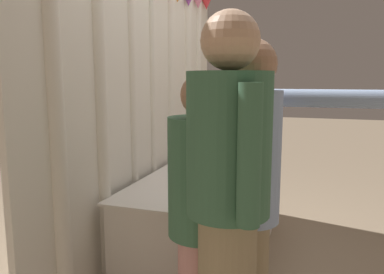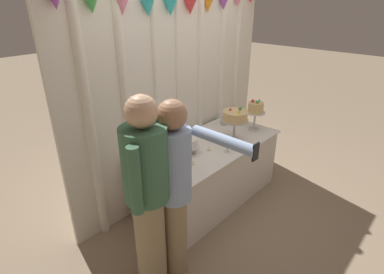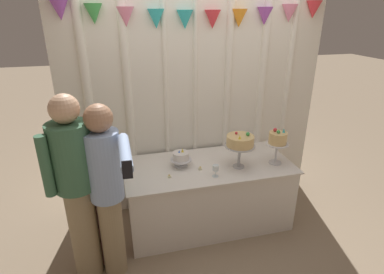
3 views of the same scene
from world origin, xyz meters
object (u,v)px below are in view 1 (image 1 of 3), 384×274
Objects in this scene: cake_table at (209,219)px; tealight_far_left at (215,191)px; cake_display_leftmost at (193,168)px; guest_man_dark_suit at (202,222)px; cake_display_rightmost at (246,127)px; flower_vase at (203,149)px; tealight_near_left at (216,176)px; guest_girl_blue_dress at (251,194)px; wine_glass at (243,164)px; cake_display_center at (235,132)px; guest_man_pink_jacket at (228,206)px.

tealight_far_left is (-0.46, -0.16, 0.38)m from cake_table.
cake_display_leftmost is 0.15× the size of guest_man_dark_suit.
cake_display_rightmost reaches higher than flower_vase.
flower_vase is at bearing 24.55° from tealight_near_left.
tealight_near_left is 1.03m from guest_girl_blue_dress.
wine_glass is 0.76m from flower_vase.
tealight_far_left is at bearing -177.35° from cake_display_center.
tealight_near_left is (-0.12, -0.09, 0.38)m from cake_table.
cake_display_rightmost reaches higher than cake_display_center.
tealight_near_left is at bearing 23.74° from guest_girl_blue_dress.
wine_glass is at bearing -140.13° from flower_vase.
flower_vase is at bearing 21.79° from cake_table.
cake_display_center reaches higher than wine_glass.
tealight_near_left is at bearing 17.00° from guest_man_pink_jacket.
guest_man_dark_suit is 0.91× the size of guest_girl_blue_dress.
cake_display_rightmost is 0.45m from flower_vase.
guest_girl_blue_dress is (-1.34, -0.36, -0.10)m from cake_display_center.
flower_vase is at bearing 16.84° from guest_man_dark_suit.
tealight_near_left reaches higher than tealight_far_left.
cake_display_center reaches higher than tealight_far_left.
guest_man_pink_jacket is (-1.17, -0.36, 0.20)m from tealight_near_left.
cake_display_center reaches higher than tealight_near_left.
cake_display_center is at bearing 23.04° from wine_glass.
guest_girl_blue_dress is at bearing -167.17° from wine_glass.
guest_man_dark_suit reaches higher than cake_display_rightmost.
tealight_far_left is 0.72m from guest_man_dark_suit.
tealight_near_left is 0.03× the size of guest_girl_blue_dress.
cake_display_center is 0.51m from flower_vase.
cake_display_rightmost is 1.89m from guest_man_dark_suit.
guest_man_pink_jacket is at bearing -130.03° from guest_man_dark_suit.
cake_display_center reaches higher than flower_vase.
cake_display_rightmost is at bearing 8.91° from wine_glass.
guest_man_pink_jacket reaches higher than cake_display_leftmost.
cake_table is 0.62m from tealight_far_left.
guest_man_dark_suit is at bearing -168.70° from tealight_near_left.
tealight_far_left is at bearing 10.47° from guest_man_dark_suit.
cake_display_leftmost is 0.28m from tealight_far_left.
flower_vase is 4.46× the size of tealight_far_left.
wine_glass is 0.07× the size of guest_man_pink_jacket.
guest_girl_blue_dress is at bearing -168.77° from cake_display_rightmost.
flower_vase is at bearing 12.48° from cake_display_leftmost.
tealight_far_left is (-1.04, -0.40, -0.06)m from flower_vase.
guest_man_pink_jacket is (-1.86, -0.67, 0.14)m from flower_vase.
cake_table is at bearing -7.52° from cake_display_leftmost.
guest_man_pink_jacket reaches higher than wine_glass.
cake_display_leftmost is 0.64m from cake_display_center.
flower_vase is 1.78m from guest_girl_blue_dress.
cake_display_rightmost reaches higher than tealight_far_left.
tealight_far_left is 0.35m from tealight_near_left.
tealight_far_left is (-0.45, 0.09, -0.08)m from wine_glass.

